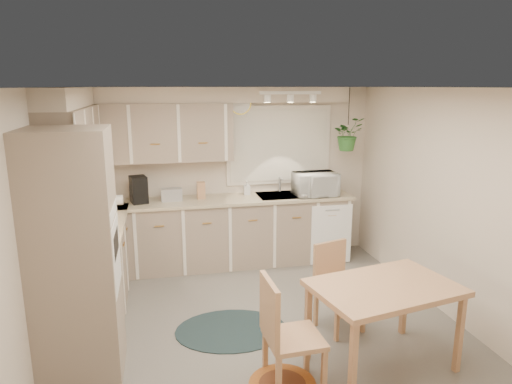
# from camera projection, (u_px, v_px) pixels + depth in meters

# --- Properties ---
(floor) EXTENTS (4.20, 4.20, 0.00)m
(floor) POSITION_uv_depth(u_px,v_px,m) (264.00, 328.00, 4.66)
(floor) COLOR #656259
(floor) RESTS_ON ground
(ceiling) EXTENTS (4.20, 4.20, 0.00)m
(ceiling) POSITION_uv_depth(u_px,v_px,m) (265.00, 88.00, 4.11)
(ceiling) COLOR silver
(ceiling) RESTS_ON wall_back
(wall_back) EXTENTS (4.00, 0.04, 2.40)m
(wall_back) POSITION_uv_depth(u_px,v_px,m) (230.00, 175.00, 6.38)
(wall_back) COLOR beige
(wall_back) RESTS_ON floor
(wall_front) EXTENTS (4.00, 0.04, 2.40)m
(wall_front) POSITION_uv_depth(u_px,v_px,m) (356.00, 324.00, 2.38)
(wall_front) COLOR beige
(wall_front) RESTS_ON floor
(wall_left) EXTENTS (0.04, 4.20, 2.40)m
(wall_left) POSITION_uv_depth(u_px,v_px,m) (41.00, 229.00, 3.97)
(wall_left) COLOR beige
(wall_left) RESTS_ON floor
(wall_right) EXTENTS (0.04, 4.20, 2.40)m
(wall_right) POSITION_uv_depth(u_px,v_px,m) (449.00, 204.00, 4.80)
(wall_right) COLOR beige
(wall_right) RESTS_ON floor
(base_cab_left) EXTENTS (0.60, 1.85, 0.90)m
(base_cab_left) POSITION_uv_depth(u_px,v_px,m) (96.00, 268.00, 5.03)
(base_cab_left) COLOR gray
(base_cab_left) RESTS_ON floor
(base_cab_back) EXTENTS (3.60, 0.60, 0.90)m
(base_cab_back) POSITION_uv_depth(u_px,v_px,m) (220.00, 233.00, 6.23)
(base_cab_back) COLOR gray
(base_cab_back) RESTS_ON floor
(counter_left) EXTENTS (0.64, 1.89, 0.04)m
(counter_left) POSITION_uv_depth(u_px,v_px,m) (94.00, 228.00, 4.93)
(counter_left) COLOR beige
(counter_left) RESTS_ON base_cab_left
(counter_back) EXTENTS (3.64, 0.64, 0.04)m
(counter_back) POSITION_uv_depth(u_px,v_px,m) (219.00, 200.00, 6.11)
(counter_back) COLOR beige
(counter_back) RESTS_ON base_cab_back
(oven_stack) EXTENTS (0.65, 0.65, 2.10)m
(oven_stack) POSITION_uv_depth(u_px,v_px,m) (75.00, 258.00, 3.71)
(oven_stack) COLOR gray
(oven_stack) RESTS_ON floor
(wall_oven_face) EXTENTS (0.02, 0.56, 0.58)m
(wall_oven_face) POSITION_uv_depth(u_px,v_px,m) (116.00, 255.00, 3.78)
(wall_oven_face) COLOR white
(wall_oven_face) RESTS_ON oven_stack
(upper_cab_left) EXTENTS (0.35, 2.00, 0.75)m
(upper_cab_left) POSITION_uv_depth(u_px,v_px,m) (75.00, 143.00, 4.82)
(upper_cab_left) COLOR gray
(upper_cab_left) RESTS_ON wall_left
(upper_cab_back) EXTENTS (2.00, 0.35, 0.75)m
(upper_cab_back) POSITION_uv_depth(u_px,v_px,m) (155.00, 133.00, 5.87)
(upper_cab_back) COLOR gray
(upper_cab_back) RESTS_ON wall_back
(soffit_left) EXTENTS (0.30, 2.00, 0.20)m
(soffit_left) POSITION_uv_depth(u_px,v_px,m) (68.00, 97.00, 4.70)
(soffit_left) COLOR beige
(soffit_left) RESTS_ON wall_left
(soffit_back) EXTENTS (3.60, 0.30, 0.20)m
(soffit_back) POSITION_uv_depth(u_px,v_px,m) (215.00, 95.00, 5.95)
(soffit_back) COLOR beige
(soffit_back) RESTS_ON wall_back
(cooktop) EXTENTS (0.52, 0.58, 0.02)m
(cooktop) POSITION_uv_depth(u_px,v_px,m) (87.00, 243.00, 4.38)
(cooktop) COLOR white
(cooktop) RESTS_ON counter_left
(range_hood) EXTENTS (0.40, 0.60, 0.14)m
(range_hood) POSITION_uv_depth(u_px,v_px,m) (81.00, 197.00, 4.27)
(range_hood) COLOR white
(range_hood) RESTS_ON upper_cab_left
(window_blinds) EXTENTS (1.40, 0.02, 1.00)m
(window_blinds) POSITION_uv_depth(u_px,v_px,m) (279.00, 145.00, 6.41)
(window_blinds) COLOR white
(window_blinds) RESTS_ON wall_back
(window_frame) EXTENTS (1.50, 0.02, 1.10)m
(window_frame) POSITION_uv_depth(u_px,v_px,m) (279.00, 145.00, 6.42)
(window_frame) COLOR silver
(window_frame) RESTS_ON wall_back
(sink) EXTENTS (0.70, 0.48, 0.10)m
(sink) POSITION_uv_depth(u_px,v_px,m) (284.00, 198.00, 6.31)
(sink) COLOR #A9ABB1
(sink) RESTS_ON counter_back
(dishwasher_front) EXTENTS (0.58, 0.02, 0.83)m
(dishwasher_front) POSITION_uv_depth(u_px,v_px,m) (331.00, 235.00, 6.25)
(dishwasher_front) COLOR white
(dishwasher_front) RESTS_ON base_cab_back
(track_light_bar) EXTENTS (0.80, 0.04, 0.04)m
(track_light_bar) POSITION_uv_depth(u_px,v_px,m) (290.00, 93.00, 5.75)
(track_light_bar) COLOR white
(track_light_bar) RESTS_ON ceiling
(wall_clock) EXTENTS (0.30, 0.03, 0.30)m
(wall_clock) POSITION_uv_depth(u_px,v_px,m) (240.00, 104.00, 6.16)
(wall_clock) COLOR gold
(wall_clock) RESTS_ON wall_back
(dining_table) EXTENTS (1.34, 1.02, 0.76)m
(dining_table) POSITION_uv_depth(u_px,v_px,m) (382.00, 325.00, 3.97)
(dining_table) COLOR tan
(dining_table) RESTS_ON floor
(chair_left) EXTENTS (0.47, 0.47, 0.97)m
(chair_left) POSITION_uv_depth(u_px,v_px,m) (294.00, 335.00, 3.62)
(chair_left) COLOR tan
(chair_left) RESTS_ON floor
(chair_back) EXTENTS (0.51, 0.51, 0.88)m
(chair_back) POSITION_uv_depth(u_px,v_px,m) (340.00, 289.00, 4.55)
(chair_back) COLOR tan
(chair_back) RESTS_ON floor
(braided_rug) EXTENTS (1.22, 0.97, 0.01)m
(braided_rug) POSITION_uv_depth(u_px,v_px,m) (231.00, 330.00, 4.61)
(braided_rug) COLOR black
(braided_rug) RESTS_ON floor
(microwave) EXTENTS (0.59, 0.34, 0.39)m
(microwave) POSITION_uv_depth(u_px,v_px,m) (315.00, 182.00, 6.25)
(microwave) COLOR white
(microwave) RESTS_ON counter_back
(soap_bottle) EXTENTS (0.10, 0.19, 0.09)m
(soap_bottle) POSITION_uv_depth(u_px,v_px,m) (247.00, 191.00, 6.33)
(soap_bottle) COLOR white
(soap_bottle) RESTS_ON counter_back
(hanging_plant) EXTENTS (0.50, 0.54, 0.35)m
(hanging_plant) POSITION_uv_depth(u_px,v_px,m) (348.00, 138.00, 6.21)
(hanging_plant) COLOR #2D6528
(hanging_plant) RESTS_ON ceiling
(coffee_maker) EXTENTS (0.25, 0.28, 0.35)m
(coffee_maker) POSITION_uv_depth(u_px,v_px,m) (139.00, 190.00, 5.86)
(coffee_maker) COLOR black
(coffee_maker) RESTS_ON counter_back
(toaster) EXTENTS (0.28, 0.16, 0.16)m
(toaster) POSITION_uv_depth(u_px,v_px,m) (172.00, 195.00, 5.99)
(toaster) COLOR #A9ABB1
(toaster) RESTS_ON counter_back
(knife_block) EXTENTS (0.11, 0.11, 0.23)m
(knife_block) POSITION_uv_depth(u_px,v_px,m) (201.00, 190.00, 6.09)
(knife_block) COLOR tan
(knife_block) RESTS_ON counter_back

